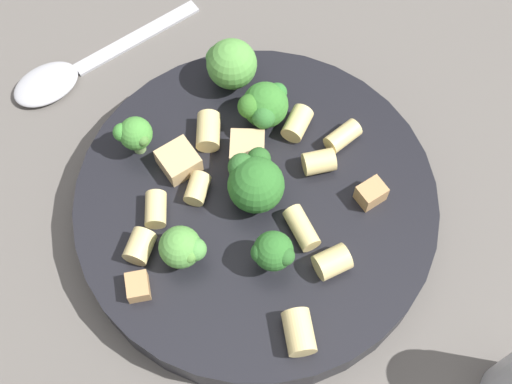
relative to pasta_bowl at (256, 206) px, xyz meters
The scene contains 23 objects.
ground_plane 0.02m from the pasta_bowl, ahead, with size 2.00×2.00×0.00m, color #5B5651.
pasta_bowl is the anchor object (origin of this frame).
broccoli_floret_0 0.10m from the pasta_bowl, 73.18° to the right, with size 0.04×0.04×0.04m.
broccoli_floret_1 0.10m from the pasta_bowl, 19.03° to the right, with size 0.03×0.02×0.03m.
broccoli_floret_2 0.07m from the pasta_bowl, 48.57° to the left, with size 0.03×0.03×0.03m.
broccoli_floret_3 0.07m from the pasta_bowl, 90.61° to the right, with size 0.04×0.04×0.03m.
broccoli_floret_4 0.03m from the pasta_bowl, 102.21° to the right, with size 0.04×0.04×0.04m.
broccoli_floret_5 0.06m from the pasta_bowl, 108.54° to the left, with size 0.03×0.03×0.03m.
rigatoni_0 0.06m from the pasta_bowl, 49.51° to the right, with size 0.02×0.02×0.03m, color #E0C67F.
rigatoni_1 0.08m from the pasta_bowl, 137.62° to the right, with size 0.01×0.01×0.02m, color #E0C67F.
rigatoni_2 0.05m from the pasta_bowl, 145.10° to the right, with size 0.02×0.02×0.02m, color #E0C67F.
rigatoni_3 0.04m from the pasta_bowl, 146.38° to the left, with size 0.01×0.01×0.03m, color #E0C67F.
rigatoni_4 0.10m from the pasta_bowl, 111.36° to the left, with size 0.02×0.02×0.03m, color #E0C67F.
rigatoni_5 0.09m from the pasta_bowl, 32.74° to the left, with size 0.02×0.02×0.02m, color #E0C67F.
rigatoni_6 0.07m from the pasta_bowl, 140.61° to the left, with size 0.02×0.02×0.02m, color #E0C67F.
rigatoni_7 0.07m from the pasta_bowl, 15.47° to the left, with size 0.01×0.01×0.02m, color #E0C67F.
rigatoni_8 0.04m from the pasta_bowl, ahead, with size 0.01×0.01×0.02m, color #E0C67F.
rigatoni_9 0.06m from the pasta_bowl, 112.04° to the right, with size 0.02×0.02×0.02m, color #E0C67F.
chicken_chunk_0 0.04m from the pasta_bowl, 73.51° to the right, with size 0.02×0.02×0.02m, color tan.
chicken_chunk_1 0.08m from the pasta_bowl, behind, with size 0.02×0.01×0.01m, color tan.
chicken_chunk_2 0.06m from the pasta_bowl, 19.57° to the right, with size 0.02×0.02×0.01m, color tan.
chicken_chunk_3 0.10m from the pasta_bowl, 46.56° to the left, with size 0.02×0.01×0.01m, color tan.
spoon 0.19m from the pasta_bowl, 34.14° to the right, with size 0.14×0.13×0.01m.
Camera 1 is at (-0.02, 0.20, 0.46)m, focal length 50.00 mm.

